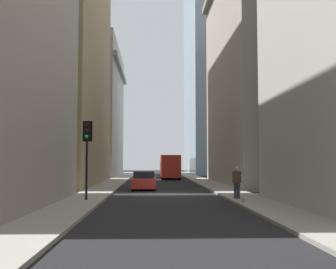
# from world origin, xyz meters

# --- Properties ---
(ground_plane) EXTENTS (135.00, 135.00, 0.00)m
(ground_plane) POSITION_xyz_m (0.00, 0.00, 0.00)
(ground_plane) COLOR black
(sidewalk_right) EXTENTS (90.00, 2.20, 0.14)m
(sidewalk_right) POSITION_xyz_m (0.00, 4.50, 0.07)
(sidewalk_right) COLOR gray
(sidewalk_right) RESTS_ON ground_plane
(sidewalk_left) EXTENTS (90.00, 2.20, 0.14)m
(sidewalk_left) POSITION_xyz_m (0.00, -4.50, 0.07)
(sidewalk_left) COLOR gray
(sidewalk_left) RESTS_ON ground_plane
(building_left_midfar) EXTENTS (18.70, 10.50, 22.62)m
(building_left_midfar) POSITION_xyz_m (10.18, -10.59, 11.32)
(building_left_midfar) COLOR #A8A091
(building_left_midfar) RESTS_ON ground_plane
(building_right_far) EXTENTS (19.61, 10.50, 18.58)m
(building_right_far) POSITION_xyz_m (31.66, 10.59, 9.30)
(building_right_far) COLOR #A8A091
(building_right_far) RESTS_ON ground_plane
(building_right_midfar) EXTENTS (18.44, 10.50, 28.25)m
(building_right_midfar) POSITION_xyz_m (9.62, 10.59, 14.13)
(building_right_midfar) COLOR #9E8966
(building_right_midfar) RESTS_ON ground_plane
(delivery_truck) EXTENTS (6.46, 2.25, 2.84)m
(delivery_truck) POSITION_xyz_m (21.74, -1.40, 1.46)
(delivery_truck) COLOR red
(delivery_truck) RESTS_ON ground_plane
(sedan_red) EXTENTS (4.30, 1.78, 1.42)m
(sedan_red) POSITION_xyz_m (3.93, 1.40, 0.66)
(sedan_red) COLOR maroon
(sedan_red) RESTS_ON ground_plane
(traffic_light_foreground) EXTENTS (0.43, 0.52, 4.19)m
(traffic_light_foreground) POSITION_xyz_m (-5.72, 4.27, 3.22)
(traffic_light_foreground) COLOR black
(traffic_light_foreground) RESTS_ON sidewalk_right
(pedestrian) EXTENTS (0.26, 0.44, 1.75)m
(pedestrian) POSITION_xyz_m (-5.35, -3.83, 1.09)
(pedestrian) COLOR #33333D
(pedestrian) RESTS_ON sidewalk_left
(discarded_bottle) EXTENTS (0.07, 0.07, 0.27)m
(discarded_bottle) POSITION_xyz_m (-7.51, -3.67, 0.25)
(discarded_bottle) COLOR #999EA3
(discarded_bottle) RESTS_ON sidewalk_left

